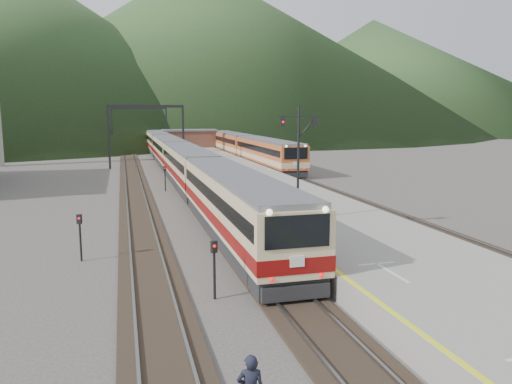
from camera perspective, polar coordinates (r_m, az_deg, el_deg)
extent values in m
cube|color=black|center=(51.03, -8.23, 1.15)|extent=(2.60, 200.00, 0.12)
cube|color=slate|center=(50.94, -9.03, 1.23)|extent=(0.10, 200.00, 0.14)
cube|color=slate|center=(51.11, -7.43, 1.29)|extent=(0.10, 200.00, 0.14)
cube|color=black|center=(50.70, -13.85, 0.92)|extent=(2.60, 200.00, 0.12)
cube|color=slate|center=(50.68, -14.66, 1.00)|extent=(0.10, 200.00, 0.14)
cube|color=slate|center=(50.70, -13.04, 1.07)|extent=(0.10, 200.00, 0.14)
cube|color=black|center=(53.59, 4.08, 1.59)|extent=(2.60, 200.00, 0.12)
cube|color=slate|center=(53.35, 3.35, 1.67)|extent=(0.10, 200.00, 0.14)
cube|color=slate|center=(53.81, 4.80, 1.72)|extent=(0.10, 200.00, 0.14)
cube|color=gray|center=(49.99, -1.58, 1.58)|extent=(8.00, 100.00, 1.00)
cube|color=black|center=(65.30, -16.48, 6.05)|extent=(0.25, 0.25, 8.00)
cube|color=black|center=(65.73, -8.31, 6.35)|extent=(0.25, 0.25, 8.00)
cube|color=black|center=(65.29, -12.50, 9.55)|extent=(9.30, 0.22, 0.35)
cube|color=black|center=(90.28, -16.12, 6.80)|extent=(0.25, 0.25, 8.00)
cube|color=black|center=(90.59, -10.19, 7.02)|extent=(0.25, 0.25, 8.00)
cube|color=black|center=(90.27, -13.24, 9.33)|extent=(9.30, 0.22, 0.35)
cube|color=brown|center=(89.08, -7.60, 6.02)|extent=(9.00, 4.00, 2.80)
cube|color=slate|center=(89.01, -7.62, 7.01)|extent=(9.40, 4.40, 0.30)
cone|color=#2B471F|center=(204.40, -25.37, 14.67)|extent=(180.00, 180.00, 60.00)
cone|color=#2B471F|center=(244.79, -6.71, 16.15)|extent=(220.00, 220.00, 75.00)
cone|color=#2B471F|center=(249.49, 13.07, 12.97)|extent=(160.00, 160.00, 50.00)
cube|color=#D4BE8A|center=(27.38, -2.33, -1.38)|extent=(2.97, 19.97, 3.63)
cube|color=#D4BE8A|center=(47.38, -7.78, 2.97)|extent=(2.97, 19.97, 3.63)
cube|color=#D4BE8A|center=(67.66, -9.99, 4.72)|extent=(2.97, 19.97, 3.63)
cube|color=#D4BE8A|center=(88.03, -11.19, 5.66)|extent=(2.97, 19.97, 3.63)
cube|color=#C05B2B|center=(62.06, 1.33, 4.55)|extent=(3.11, 20.94, 3.80)
cube|color=#C05B2B|center=(82.81, -2.86, 5.67)|extent=(3.11, 20.94, 3.80)
cylinder|color=black|center=(28.03, 4.84, 3.28)|extent=(0.14, 0.14, 6.39)
cube|color=black|center=(27.89, 4.91, 8.59)|extent=(2.18, 0.45, 0.07)
cube|color=black|center=(27.76, 3.06, 7.99)|extent=(0.28, 0.22, 0.50)
cube|color=black|center=(28.06, 6.74, 7.95)|extent=(0.28, 0.22, 0.50)
cylinder|color=black|center=(19.10, -4.77, -9.29)|extent=(0.10, 0.10, 2.00)
cube|color=black|center=(18.79, -4.82, -6.25)|extent=(0.26, 0.23, 0.45)
cylinder|color=black|center=(45.49, -10.34, 1.33)|extent=(0.10, 0.10, 2.00)
cube|color=black|center=(45.37, -10.38, 2.64)|extent=(0.23, 0.17, 0.45)
cylinder|color=black|center=(25.15, -19.42, -5.28)|extent=(0.10, 0.10, 2.00)
cube|color=black|center=(24.92, -19.55, -2.94)|extent=(0.26, 0.22, 0.45)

